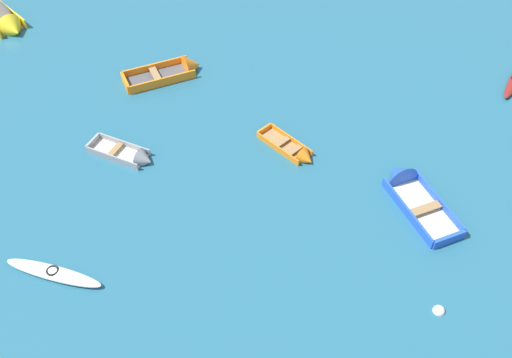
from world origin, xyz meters
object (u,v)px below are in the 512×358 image
at_px(rowboat_grey_cluster_inner, 133,157).
at_px(rowboat_blue_near_camera, 407,187).
at_px(kayak_white_foreground_center, 53,273).
at_px(rowboat_orange_far_right, 297,153).
at_px(mooring_buoy_near_foreground, 439,311).
at_px(rowboat_yellow_outer_left, 0,18).
at_px(rowboat_orange_distant_center, 178,70).

height_order(rowboat_grey_cluster_inner, rowboat_blue_near_camera, rowboat_blue_near_camera).
relative_size(kayak_white_foreground_center, rowboat_orange_far_right, 1.36).
bearing_deg(rowboat_grey_cluster_inner, mooring_buoy_near_foreground, -23.37).
bearing_deg(rowboat_yellow_outer_left, rowboat_grey_cluster_inner, -41.24).
relative_size(rowboat_blue_near_camera, mooring_buoy_near_foreground, 9.85).
bearing_deg(rowboat_grey_cluster_inner, kayak_white_foreground_center, -99.23).
relative_size(rowboat_orange_far_right, rowboat_yellow_outer_left, 0.60).
bearing_deg(rowboat_orange_distant_center, mooring_buoy_near_foreground, -43.65).
distance_m(rowboat_yellow_outer_left, rowboat_blue_near_camera, 22.30).
bearing_deg(rowboat_orange_far_right, mooring_buoy_near_foreground, -50.04).
distance_m(rowboat_orange_distant_center, mooring_buoy_near_foreground, 16.00).
xyz_separation_m(kayak_white_foreground_center, rowboat_orange_far_right, (7.46, 7.22, -0.04)).
height_order(kayak_white_foreground_center, rowboat_blue_near_camera, rowboat_blue_near_camera).
bearing_deg(rowboat_orange_distant_center, rowboat_orange_far_right, -36.60).
distance_m(kayak_white_foreground_center, rowboat_orange_distant_center, 11.86).
distance_m(rowboat_blue_near_camera, rowboat_orange_distant_center, 12.06).
xyz_separation_m(rowboat_blue_near_camera, mooring_buoy_near_foreground, (1.02, -5.23, -0.18)).
distance_m(rowboat_grey_cluster_inner, rowboat_blue_near_camera, 10.91).
relative_size(rowboat_grey_cluster_inner, rowboat_orange_distant_center, 0.80).
bearing_deg(rowboat_yellow_outer_left, mooring_buoy_near_foreground, -32.29).
bearing_deg(mooring_buoy_near_foreground, rowboat_grey_cluster_inner, 156.63).
height_order(rowboat_orange_far_right, rowboat_blue_near_camera, rowboat_blue_near_camera).
distance_m(kayak_white_foreground_center, rowboat_orange_far_right, 10.38).
bearing_deg(mooring_buoy_near_foreground, rowboat_yellow_outer_left, 147.71).
distance_m(kayak_white_foreground_center, rowboat_yellow_outer_left, 16.88).
xyz_separation_m(kayak_white_foreground_center, rowboat_blue_near_camera, (11.87, 5.96, 0.02)).
height_order(rowboat_orange_distant_center, mooring_buoy_near_foreground, rowboat_orange_distant_center).
relative_size(rowboat_grey_cluster_inner, mooring_buoy_near_foreground, 7.34).
xyz_separation_m(rowboat_grey_cluster_inner, rowboat_yellow_outer_left, (-9.73, 8.53, 0.23)).
bearing_deg(rowboat_blue_near_camera, rowboat_yellow_outer_left, 157.72).
relative_size(rowboat_grey_cluster_inner, rowboat_blue_near_camera, 0.74).
bearing_deg(kayak_white_foreground_center, rowboat_orange_distant_center, 83.65).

